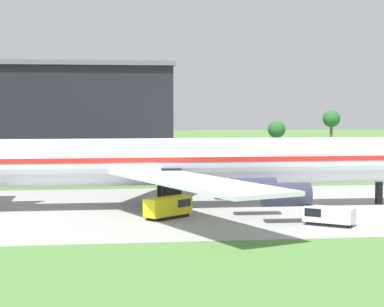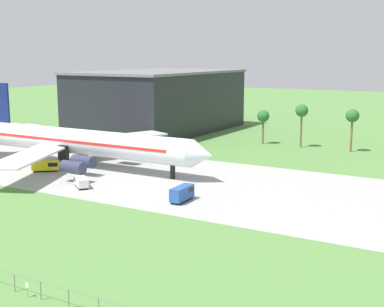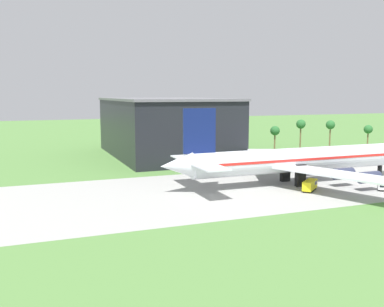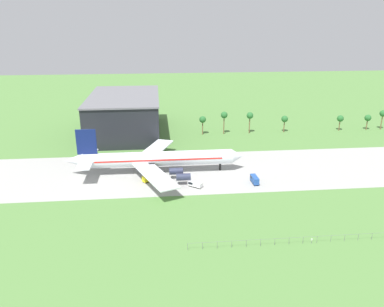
% 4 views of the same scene
% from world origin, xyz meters
% --- Properties ---
extents(ground_plane, '(600.00, 600.00, 0.00)m').
position_xyz_m(ground_plane, '(0.00, 0.00, 0.00)').
color(ground_plane, '#517F3D').
extents(taxiway_strip, '(320.00, 44.00, 0.02)m').
position_xyz_m(taxiway_strip, '(0.00, 0.00, 0.01)').
color(taxiway_strip, '#9E9E99').
rests_on(taxiway_strip, ground_plane).
extents(jet_airliner, '(71.29, 57.71, 18.92)m').
position_xyz_m(jet_airliner, '(-48.04, 0.28, 5.87)').
color(jet_airliner, silver).
rests_on(jet_airliner, ground_plane).
extents(baggage_tug, '(2.20, 5.87, 2.76)m').
position_xyz_m(baggage_tug, '(-11.05, -13.71, 1.48)').
color(baggage_tug, black).
rests_on(baggage_tug, ground_plane).
extents(fuel_truck, '(5.95, 5.38, 2.44)m').
position_xyz_m(fuel_truck, '(-50.40, -7.76, 1.32)').
color(fuel_truck, black).
rests_on(fuel_truck, ground_plane).
extents(catering_van, '(5.48, 4.84, 2.02)m').
position_xyz_m(catering_van, '(-33.94, -14.88, 1.11)').
color(catering_van, black).
rests_on(catering_van, ground_plane).
extents(perimeter_fence, '(80.10, 0.10, 2.10)m').
position_xyz_m(perimeter_fence, '(0.00, -55.00, 1.45)').
color(perimeter_fence, slate).
rests_on(perimeter_fence, ground_plane).
extents(no_stopping_sign, '(0.44, 0.08, 1.68)m').
position_xyz_m(no_stopping_sign, '(-5.70, -55.31, 1.05)').
color(no_stopping_sign, gray).
rests_on(no_stopping_sign, ground_plane).
extents(terminal_building, '(36.72, 61.20, 20.58)m').
position_xyz_m(terminal_building, '(-64.16, 59.39, 10.30)').
color(terminal_building, black).
rests_on(terminal_building, ground_plane).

